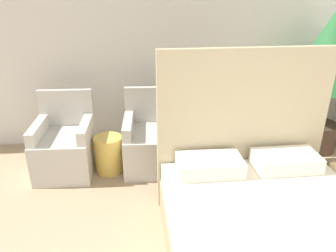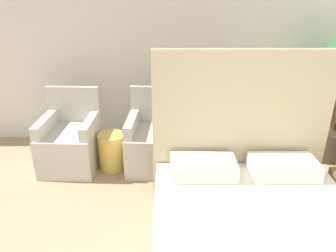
{
  "view_description": "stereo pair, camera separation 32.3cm",
  "coord_description": "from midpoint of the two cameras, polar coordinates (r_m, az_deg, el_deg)",
  "views": [
    {
      "loc": [
        -0.05,
        -0.49,
        2.07
      ],
      "look_at": [
        0.29,
        2.61,
        0.69
      ],
      "focal_mm": 35.0,
      "sensor_mm": 36.0,
      "label": 1
    },
    {
      "loc": [
        0.27,
        -0.5,
        2.07
      ],
      "look_at": [
        0.29,
        2.61,
        0.69
      ],
      "focal_mm": 35.0,
      "sensor_mm": 36.0,
      "label": 2
    }
  ],
  "objects": [
    {
      "name": "wall_back",
      "position": [
        4.35,
        -7.95,
        15.44
      ],
      "size": [
        10.0,
        0.06,
        2.9
      ],
      "color": "silver",
      "rests_on": "ground_plane"
    },
    {
      "name": "armchair_near_window_left",
      "position": [
        4.03,
        -19.71,
        -3.8
      ],
      "size": [
        0.65,
        0.7,
        0.92
      ],
      "rotation": [
        0.0,
        0.0,
        -0.04
      ],
      "color": "#B7B2A8",
      "rests_on": "ground_plane"
    },
    {
      "name": "potted_palm",
      "position": [
        4.41,
        24.79,
        11.1
      ],
      "size": [
        0.93,
        0.93,
        1.88
      ],
      "color": "#38281E",
      "rests_on": "ground_plane"
    },
    {
      "name": "armchair_near_window_right",
      "position": [
        3.91,
        -5.28,
        -3.27
      ],
      "size": [
        0.67,
        0.72,
        0.92
      ],
      "rotation": [
        0.0,
        0.0,
        -0.06
      ],
      "color": "#B7B2A8",
      "rests_on": "ground_plane"
    },
    {
      "name": "side_table",
      "position": [
        3.93,
        -12.59,
        -4.85
      ],
      "size": [
        0.33,
        0.33,
        0.44
      ],
      "color": "gold",
      "rests_on": "ground_plane"
    },
    {
      "name": "bed",
      "position": [
        2.68,
        14.46,
        -18.38
      ],
      "size": [
        1.61,
        2.01,
        1.56
      ],
      "color": "#8C7A5B",
      "rests_on": "ground_plane"
    }
  ]
}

